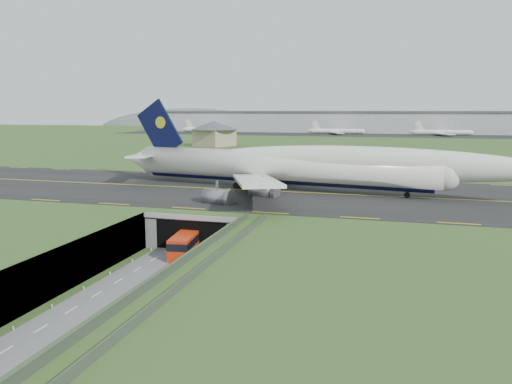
% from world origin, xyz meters
% --- Properties ---
extents(ground, '(900.00, 900.00, 0.00)m').
position_xyz_m(ground, '(0.00, 0.00, 0.00)').
color(ground, '#2F5020').
rests_on(ground, ground).
extents(airfield_deck, '(800.00, 800.00, 6.00)m').
position_xyz_m(airfield_deck, '(0.00, 0.00, 3.00)').
color(airfield_deck, gray).
rests_on(airfield_deck, ground).
extents(trench_road, '(12.00, 75.00, 0.20)m').
position_xyz_m(trench_road, '(0.00, -7.50, 0.10)').
color(trench_road, slate).
rests_on(trench_road, ground).
extents(taxiway, '(800.00, 44.00, 0.18)m').
position_xyz_m(taxiway, '(0.00, 33.00, 6.09)').
color(taxiway, black).
rests_on(taxiway, airfield_deck).
extents(tunnel_portal, '(17.00, 22.30, 6.00)m').
position_xyz_m(tunnel_portal, '(0.00, 16.71, 3.33)').
color(tunnel_portal, gray).
rests_on(tunnel_portal, ground).
extents(guideway, '(3.00, 53.00, 7.05)m').
position_xyz_m(guideway, '(11.00, -19.11, 5.32)').
color(guideway, '#A8A8A3').
rests_on(guideway, ground).
extents(jumbo_jet, '(89.24, 57.82, 19.36)m').
position_xyz_m(jumbo_jet, '(13.76, 35.21, 11.20)').
color(jumbo_jet, white).
rests_on(jumbo_jet, ground).
extents(shuttle_tram, '(4.26, 8.76, 3.41)m').
position_xyz_m(shuttle_tram, '(0.20, 5.10, 1.86)').
color(shuttle_tram, red).
rests_on(shuttle_tram, ground).
extents(service_building, '(27.14, 27.14, 11.37)m').
position_xyz_m(service_building, '(-48.30, 149.19, 12.74)').
color(service_building, tan).
rests_on(service_building, ground).
extents(cargo_terminal, '(320.00, 67.00, 15.60)m').
position_xyz_m(cargo_terminal, '(-0.16, 299.41, 13.96)').
color(cargo_terminal, '#B2B2B2').
rests_on(cargo_terminal, ground).
extents(distant_hills, '(700.00, 91.00, 60.00)m').
position_xyz_m(distant_hills, '(64.38, 430.00, -4.00)').
color(distant_hills, slate).
rests_on(distant_hills, ground).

